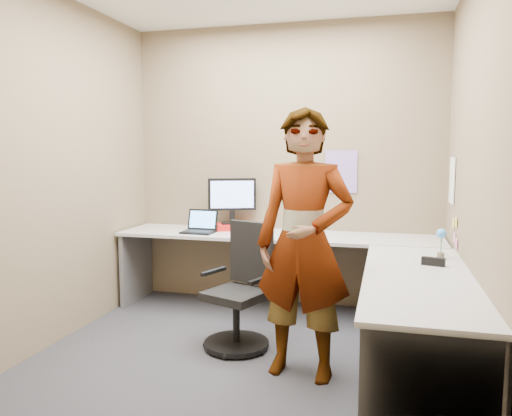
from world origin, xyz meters
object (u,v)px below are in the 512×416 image
(desk, at_px, (314,266))
(monitor, at_px, (232,197))
(person, at_px, (304,244))
(office_chair, at_px, (241,298))

(desk, distance_m, monitor, 1.27)
(person, bearing_deg, monitor, 130.39)
(monitor, distance_m, office_chair, 1.32)
(monitor, relative_size, person, 0.25)
(desk, height_order, office_chair, office_chair)
(office_chair, bearing_deg, desk, 52.41)
(monitor, relative_size, office_chair, 0.48)
(monitor, bearing_deg, desk, -62.16)
(desk, height_order, person, person)
(desk, height_order, monitor, monitor)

